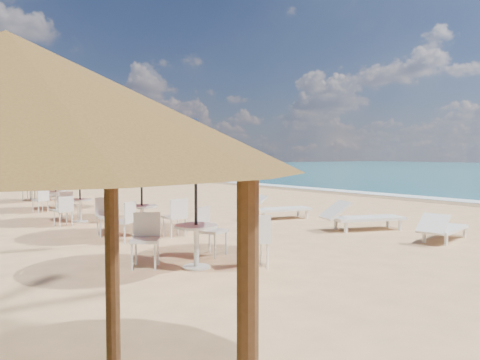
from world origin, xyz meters
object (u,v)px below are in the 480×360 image
(station_1, at_px, (140,159))
(lounger_far, at_px, (275,208))
(station_4, at_px, (42,160))
(lounger_mid, at_px, (360,216))
(lounger_near, at_px, (442,228))
(palapa, at_px, (8,104))
(station_2, at_px, (80,165))
(station_0, at_px, (197,159))
(station_3, at_px, (55,163))

(station_1, height_order, lounger_far, station_1)
(station_4, height_order, lounger_mid, station_4)
(station_1, bearing_deg, lounger_near, -41.98)
(station_4, relative_size, palapa, 0.67)
(lounger_near, bearing_deg, station_2, 113.47)
(station_2, xyz_separation_m, lounger_far, (4.82, -2.86, -1.29))
(station_0, relative_size, lounger_near, 1.33)
(station_2, height_order, lounger_mid, station_2)
(palapa, bearing_deg, station_4, 75.92)
(palapa, bearing_deg, station_1, 60.31)
(station_0, relative_size, palapa, 0.73)
(lounger_near, height_order, lounger_mid, lounger_mid)
(lounger_mid, xyz_separation_m, lounger_far, (-0.40, 2.82, -0.01))
(station_1, distance_m, lounger_mid, 5.63)
(lounger_far, height_order, palapa, palapa)
(station_0, height_order, station_4, station_0)
(station_3, relative_size, lounger_mid, 0.99)
(station_3, bearing_deg, lounger_far, -53.91)
(lounger_far, bearing_deg, lounger_mid, -68.06)
(lounger_far, relative_size, palapa, 0.62)
(station_0, bearing_deg, station_4, 86.67)
(station_4, xyz_separation_m, palapa, (-4.35, -17.34, 0.53))
(palapa, bearing_deg, lounger_near, 15.64)
(station_3, height_order, palapa, palapa)
(station_2, bearing_deg, station_1, -82.74)
(station_0, distance_m, station_3, 10.01)
(lounger_mid, bearing_deg, lounger_far, 119.86)
(palapa, bearing_deg, lounger_far, 41.25)
(lounger_near, xyz_separation_m, palapa, (-9.16, -2.56, 1.91))
(station_4, bearing_deg, station_0, -93.33)
(station_1, distance_m, station_3, 6.60)
(station_1, bearing_deg, lounger_far, 3.96)
(station_0, bearing_deg, station_3, 88.02)
(lounger_near, bearing_deg, station_1, 126.15)
(station_3, distance_m, lounger_near, 12.42)
(station_0, xyz_separation_m, lounger_far, (4.93, 3.71, -1.50))
(station_0, distance_m, lounger_far, 6.35)
(station_0, height_order, station_1, station_0)
(lounger_far, distance_m, palapa, 11.45)
(station_0, distance_m, station_1, 3.44)
(station_1, xyz_separation_m, station_3, (-0.17, 6.60, -0.19))
(station_2, distance_m, station_3, 3.44)
(station_0, xyz_separation_m, station_4, (0.79, 13.60, -0.16))
(station_2, bearing_deg, station_3, 86.09)
(station_1, height_order, station_2, station_1)
(station_2, height_order, station_3, station_2)
(station_0, height_order, palapa, palapa)
(station_0, bearing_deg, station_1, 81.39)
(station_3, bearing_deg, station_1, -88.53)
(station_1, xyz_separation_m, palapa, (-4.07, -7.14, 0.41))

